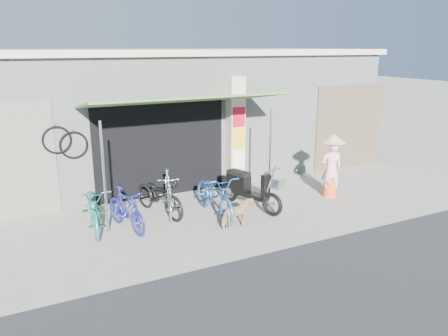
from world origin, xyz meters
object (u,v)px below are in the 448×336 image
moped (248,188)px  bike_teal (94,207)px  nun (332,165)px  street_dog (238,214)px  bike_black (159,195)px  bike_navy (215,195)px  bike_blue (126,209)px  bike_silver (168,194)px

moped → bike_teal: bearing=155.6°
nun → street_dog: bearing=37.1°
moped → nun: 2.35m
bike_black → bike_navy: (1.08, -0.66, 0.05)m
bike_blue → bike_silver: size_ratio=0.89×
bike_teal → bike_black: 1.51m
bike_navy → moped: moped is taller
bike_navy → nun: size_ratio=1.18×
bike_black → bike_silver: bike_silver is taller
street_dog → bike_silver: bearing=24.3°
bike_blue → bike_navy: bearing=-18.2°
bike_teal → street_dog: bike_teal is taller
street_dog → moped: size_ratio=0.41×
bike_teal → street_dog: 3.03m
bike_teal → bike_navy: 2.62m
bike_black → bike_blue: bearing=-166.4°
bike_blue → bike_black: bearing=15.9°
bike_blue → nun: size_ratio=0.92×
bike_blue → street_dog: 2.35m
nun → bike_black: bearing=13.5°
bike_teal → bike_black: (1.50, 0.21, -0.03)m
bike_blue → bike_navy: (1.98, -0.14, 0.06)m
bike_silver → nun: 4.22m
moped → nun: (2.32, -0.19, 0.33)m
bike_black → street_dog: bike_black is taller
bike_navy → moped: bearing=7.8°
bike_silver → moped: moped is taller
bike_navy → street_dog: bike_navy is taller
moped → nun: size_ratio=1.13×
nun → bike_teal: bearing=18.0°
bike_blue → bike_silver: 1.15m
bike_black → street_dog: size_ratio=2.35×
bike_black → moped: moped is taller
bike_teal → street_dog: (2.73, -1.30, -0.18)m
bike_black → bike_silver: bearing=-52.9°
bike_blue → street_dog: (2.13, -0.99, -0.14)m
bike_black → nun: 4.41m
bike_black → moped: size_ratio=0.95×
street_dog → bike_navy: bearing=-3.3°
bike_blue → nun: (5.23, -0.22, 0.37)m
bike_silver → moped: (1.85, -0.43, -0.02)m
bike_blue → moped: size_ratio=0.81×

